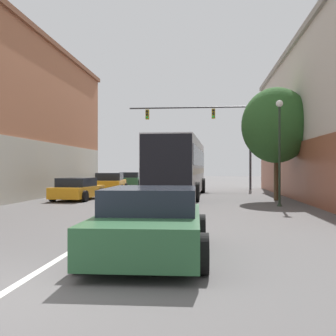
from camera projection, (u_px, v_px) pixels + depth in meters
lane_center_line at (154, 200)px, 20.55m from camera, size 0.14×43.07×0.01m
bus at (179, 165)px, 23.46m from camera, size 3.11×11.67×3.31m
hatchback_foreground at (150, 223)px, 7.55m from camera, size 2.23×4.06×1.30m
parked_car_left_near at (110, 183)px, 27.01m from camera, size 2.33×4.03×1.37m
parked_car_left_mid at (130, 179)px, 37.11m from camera, size 2.37×4.23×1.31m
parked_car_left_far at (78, 189)px, 20.86m from camera, size 2.18×3.95×1.18m
traffic_signal_gantry at (213, 126)px, 31.71m from camera, size 9.90×0.36×6.92m
street_lamp at (279, 145)px, 17.35m from camera, size 0.31×0.31×4.70m
street_tree_near at (276, 125)px, 20.58m from camera, size 3.60×3.24×5.92m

